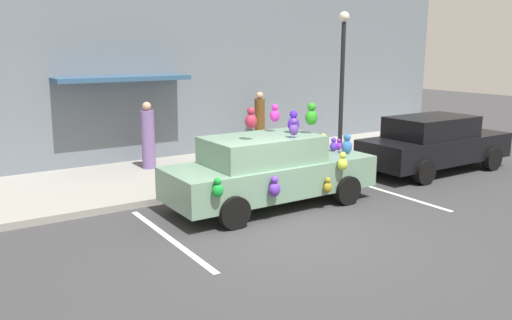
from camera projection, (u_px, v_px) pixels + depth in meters
The scene contains 11 objects.
ground_plane at pixel (289, 234), 9.54m from camera, with size 60.00×60.00×0.00m, color #38383A.
sidewalk at pixel (176, 175), 13.62m from camera, with size 24.00×4.00×0.15m, color gray.
storefront_building at pixel (141, 54), 14.72m from camera, with size 24.00×1.25×6.40m.
parking_stripe_front at pixel (388, 192), 12.30m from camera, with size 0.12×3.60×0.01m, color silver.
parking_stripe_rear at pixel (169, 238), 9.32m from camera, with size 0.12×3.60×0.01m, color silver.
plush_covered_car at pixel (270, 169), 11.08m from camera, with size 4.62×1.99×2.21m.
parked_sedan_behind at pixel (434, 143), 14.22m from camera, with size 4.58×1.86×1.54m.
teddy_bear_on_sidewalk at pixel (324, 153), 14.46m from camera, with size 0.39×0.32×0.74m.
street_lamp_post at pixel (342, 73), 14.15m from camera, with size 0.28×0.28×4.16m.
pedestrian_near_shopfront at pixel (260, 123), 16.47m from camera, with size 0.32×0.32×1.85m.
pedestrian_walking_past at pixel (148, 138), 13.92m from camera, with size 0.36×0.36×1.81m.
Camera 1 is at (-5.42, -7.25, 3.36)m, focal length 36.30 mm.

